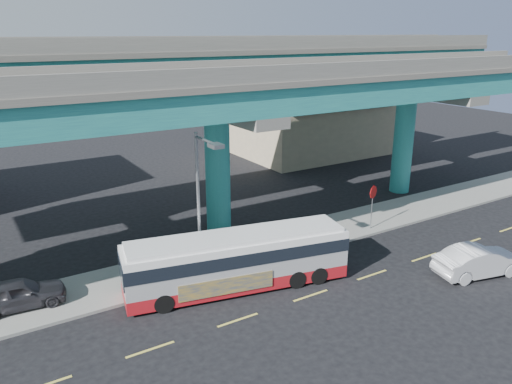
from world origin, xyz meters
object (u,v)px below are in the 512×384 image
street_lamp (203,188)px  parked_car (18,294)px  sedan (479,261)px  transit_bus (238,259)px  stop_sign (373,197)px

street_lamp → parked_car: bearing=165.4°
parked_car → sedan: bearing=-108.3°
sedan → street_lamp: 14.59m
sedan → parked_car: sedan is taller
transit_bus → parked_car: 9.98m
street_lamp → stop_sign: bearing=3.5°
transit_bus → sedan: transit_bus is taller
parked_car → street_lamp: (8.24, -2.15, 4.14)m
transit_bus → street_lamp: bearing=144.9°
transit_bus → street_lamp: street_lamp is taller
parked_car → stop_sign: 20.26m
sedan → stop_sign: bearing=16.7°
stop_sign → transit_bus: bearing=-164.4°
transit_bus → parked_car: transit_bus is taller
transit_bus → street_lamp: size_ratio=1.51×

